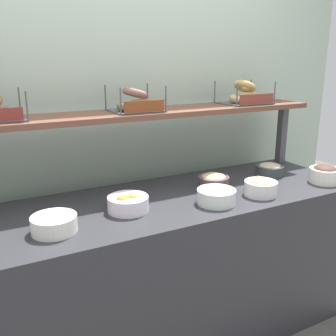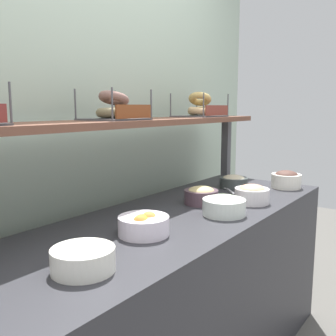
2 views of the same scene
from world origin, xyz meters
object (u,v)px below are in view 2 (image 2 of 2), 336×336
(bowl_hummus, at_px, (201,195))
(serving_spoon_near_plate, at_px, (228,189))
(bagel_basket_sesame, at_px, (200,109))
(bagel_basket_poppy, at_px, (114,110))
(bowl_tuna_salad, at_px, (234,181))
(bowl_cream_cheese, at_px, (83,257))
(bowl_fruit_salad, at_px, (144,225))
(bowl_lox_spread, at_px, (252,194))
(bowl_scallion_spread, at_px, (224,205))
(bowl_chocolate_spread, at_px, (286,179))

(bowl_hummus, bearing_deg, serving_spoon_near_plate, 5.17)
(serving_spoon_near_plate, relative_size, bagel_basket_sesame, 0.47)
(bowl_hummus, xyz_separation_m, bagel_basket_poppy, (-0.36, 0.25, 0.43))
(bowl_tuna_salad, distance_m, bowl_cream_cheese, 1.39)
(bowl_fruit_salad, bearing_deg, bowl_lox_spread, -9.96)
(serving_spoon_near_plate, bearing_deg, bowl_cream_cheese, -172.05)
(bagel_basket_poppy, bearing_deg, serving_spoon_near_plate, -16.85)
(bowl_hummus, bearing_deg, bowl_tuna_salad, 5.83)
(bowl_cream_cheese, distance_m, bowl_lox_spread, 1.08)
(bowl_scallion_spread, bearing_deg, bowl_hummus, 58.88)
(bagel_basket_poppy, bearing_deg, bowl_fruit_salad, -120.15)
(bowl_cream_cheese, bearing_deg, bowl_scallion_spread, -3.46)
(bowl_chocolate_spread, relative_size, bowl_hummus, 1.02)
(serving_spoon_near_plate, xyz_separation_m, bagel_basket_sesame, (0.03, 0.22, 0.47))
(bowl_tuna_salad, height_order, bagel_basket_sesame, bagel_basket_sesame)
(bowl_tuna_salad, relative_size, bowl_hummus, 0.99)
(bowl_lox_spread, relative_size, bowl_hummus, 1.01)
(bowl_scallion_spread, distance_m, bagel_basket_poppy, 0.67)
(bagel_basket_sesame, bearing_deg, bowl_cream_cheese, -162.98)
(bowl_lox_spread, xyz_separation_m, bowl_hummus, (-0.16, 0.20, -0.00))
(bowl_scallion_spread, bearing_deg, bagel_basket_sesame, 41.35)
(bowl_hummus, distance_m, bowl_fruit_salad, 0.56)
(bowl_cream_cheese, bearing_deg, bowl_lox_spread, -3.10)
(bowl_cream_cheese, xyz_separation_m, bagel_basket_sesame, (1.31, 0.40, 0.43))
(bowl_tuna_salad, relative_size, serving_spoon_near_plate, 1.19)
(bowl_lox_spread, distance_m, bowl_fruit_salad, 0.73)
(bowl_lox_spread, distance_m, bagel_basket_sesame, 0.67)
(bowl_fruit_salad, height_order, serving_spoon_near_plate, bowl_fruit_salad)
(bowl_cream_cheese, height_order, bowl_hummus, bowl_cream_cheese)
(bowl_cream_cheese, relative_size, bowl_lox_spread, 1.10)
(bowl_hummus, distance_m, serving_spoon_near_plate, 0.36)
(bowl_lox_spread, distance_m, serving_spoon_near_plate, 0.31)
(bowl_scallion_spread, bearing_deg, bowl_chocolate_spread, -1.46)
(bowl_chocolate_spread, distance_m, bagel_basket_poppy, 1.19)
(bowl_cream_cheese, relative_size, bagel_basket_poppy, 0.70)
(bowl_hummus, relative_size, serving_spoon_near_plate, 1.21)
(bowl_cream_cheese, relative_size, bagel_basket_sesame, 0.64)
(bowl_cream_cheese, height_order, serving_spoon_near_plate, bowl_cream_cheese)
(bowl_chocolate_spread, distance_m, bagel_basket_sesame, 0.68)
(bowl_hummus, distance_m, bagel_basket_sesame, 0.64)
(bowl_fruit_salad, distance_m, bagel_basket_sesame, 1.09)
(bowl_chocolate_spread, bearing_deg, bowl_fruit_salad, 173.56)
(bagel_basket_poppy, bearing_deg, bowl_tuna_salad, -14.05)
(bowl_tuna_salad, relative_size, bowl_fruit_salad, 0.86)
(bowl_scallion_spread, xyz_separation_m, bowl_lox_spread, (0.28, -0.01, 0.00))
(bowl_chocolate_spread, relative_size, bowl_cream_cheese, 0.92)
(bowl_tuna_salad, distance_m, bagel_basket_poppy, 0.95)
(bowl_hummus, relative_size, bagel_basket_poppy, 0.63)
(bowl_lox_spread, height_order, bowl_fruit_salad, bowl_lox_spread)
(bowl_scallion_spread, height_order, bowl_hummus, bowl_scallion_spread)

